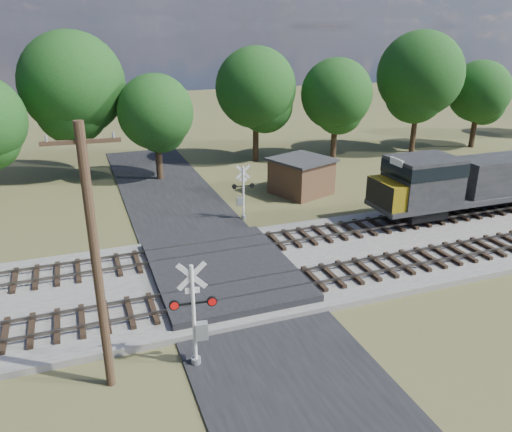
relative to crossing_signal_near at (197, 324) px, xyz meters
name	(u,v)px	position (x,y,z in m)	size (l,w,h in m)	color
ground	(226,281)	(2.94, 6.06, -1.81)	(160.00, 160.00, 0.00)	#4A4B28
ballast_bed	(387,246)	(12.94, 6.56, -1.66)	(140.00, 10.00, 0.30)	gray
road	(226,280)	(2.94, 6.06, -1.77)	(7.00, 60.00, 0.08)	black
crossing_panel	(223,271)	(2.94, 6.56, -1.50)	(7.00, 9.00, 0.62)	#262628
track_near	(298,281)	(6.07, 4.06, -1.40)	(140.00, 2.60, 0.33)	black
track_far	(262,242)	(6.07, 9.06, -1.40)	(140.00, 2.60, 0.33)	black
crossing_signal_near	(197,324)	(0.00, 0.00, 0.00)	(1.75, 0.42, 4.36)	silver
crossing_signal_far	(242,197)	(6.55, 13.99, -0.25)	(1.52, 0.36, 3.77)	silver
utility_pole	(96,258)	(-3.24, 0.00, 3.24)	(2.33, 0.32, 9.54)	#3B241B
equipment_shed	(301,176)	(12.61, 17.72, -0.41)	(5.24, 5.24, 2.77)	#4F3522
treeline	(240,93)	(10.72, 26.67, 4.84)	(83.62, 11.64, 11.99)	black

